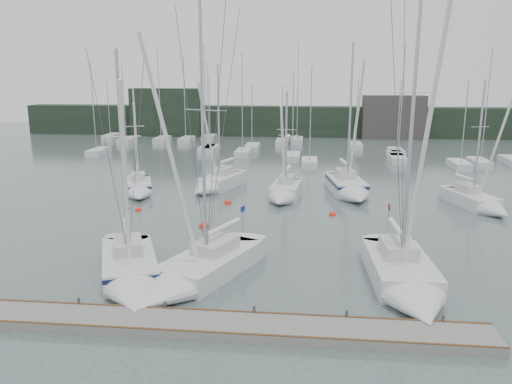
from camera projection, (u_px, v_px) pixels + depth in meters
ground at (224, 281)px, 26.02m from camera, size 160.00×160.00×0.00m
dock at (205, 325)px, 21.14m from camera, size 24.00×2.00×0.40m
far_treeline at (284, 121)px, 85.40m from camera, size 90.00×4.00×5.00m
far_building_left at (166, 112)px, 85.12m from camera, size 12.00×3.00×8.00m
far_building_right at (393, 117)px, 81.42m from camera, size 10.00×3.00×7.00m
mast_forest at (275, 148)px, 68.54m from camera, size 58.04×25.81×14.84m
sailboat_near_left at (131, 275)px, 25.39m from camera, size 5.82×9.05×12.67m
sailboat_near_center at (188, 277)px, 25.31m from camera, size 6.34×9.70×15.00m
sailboat_near_right at (408, 284)px, 24.34m from camera, size 3.42×9.51×16.46m
sailboat_mid_a at (139, 189)px, 44.34m from camera, size 4.30×7.01×10.01m
sailboat_mid_b at (214, 184)px, 46.01m from camera, size 4.77×7.81×12.09m
sailboat_mid_c at (284, 194)px, 42.56m from camera, size 2.97×6.76×9.82m
sailboat_mid_d at (350, 189)px, 43.83m from camera, size 3.99×8.49×14.03m
sailboat_mid_e at (481, 204)px, 39.41m from camera, size 4.33×7.41×10.81m
buoy_a at (204, 227)px, 35.17m from camera, size 0.71×0.71×0.71m
buoy_b at (332, 215)px, 38.14m from camera, size 0.56×0.56×0.56m
buoy_c at (138, 211)px, 39.37m from camera, size 0.53×0.53×0.53m
seagull at (288, 136)px, 25.85m from camera, size 1.07×0.48×0.21m
buoy_d at (228, 203)px, 41.52m from camera, size 0.63×0.63×0.63m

